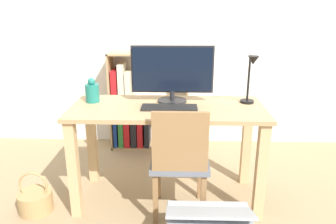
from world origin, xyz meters
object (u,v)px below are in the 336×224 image
Objects in this scene: vase at (92,92)px; chair at (180,159)px; desk_lamp at (251,75)px; basket at (35,200)px; monitor at (172,72)px; bookshelf at (135,109)px; keyboard at (169,108)px.

vase is 0.83m from chair.
desk_lamp is 1.16× the size of basket.
monitor reaches higher than bookshelf.
desk_lamp is at bearing 10.58° from keyboard.
monitor reaches higher than basket.
basket is (-0.98, -0.16, -0.67)m from keyboard.
monitor reaches higher than desk_lamp.
monitor is at bearing 18.71° from basket.
bookshelf reaches higher than chair.
basket is (-0.59, -1.20, -0.33)m from bookshelf.
desk_lamp is 1.45m from bookshelf.
vase is (-0.58, 0.15, 0.07)m from keyboard.
keyboard is 1.20m from basket.
keyboard is 0.62m from desk_lamp.
vase is (-0.60, -0.02, -0.15)m from monitor.
keyboard is 0.61m from vase.
chair reaches higher than keyboard.
chair is at bearing -66.89° from keyboard.
bookshelf is at bearing 63.61° from basket.
basket is at bearing -170.13° from desk_lamp.
monitor is 0.62m from vase.
desk_lamp is 0.44× the size of chair.
monitor reaches higher than vase.
chair is 2.61× the size of basket.
desk_lamp is (0.58, 0.11, 0.21)m from keyboard.
keyboard is 1.16m from bookshelf.
monitor reaches higher than keyboard.
monitor is 1.54× the size of keyboard.
chair is 1.30m from bookshelf.
desk_lamp is at bearing -2.21° from vase.
bookshelf reaches higher than vase.
keyboard is at bearing 9.45° from basket.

